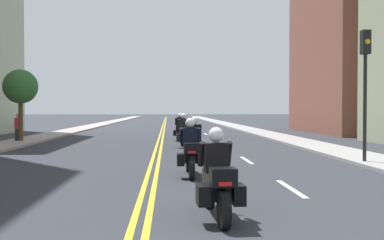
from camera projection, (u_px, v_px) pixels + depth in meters
ground_plane at (164, 126)px, 50.42m from camera, size 264.00×264.00×0.00m
sidewalk_left at (93, 126)px, 50.00m from camera, size 2.15×144.00×0.12m
sidewalk_right at (233, 126)px, 50.83m from camera, size 2.15×144.00×0.12m
centreline_yellow_inner at (163, 126)px, 50.41m from camera, size 0.12×132.00×0.01m
centreline_yellow_outer at (165, 126)px, 50.42m from camera, size 0.12×132.00×0.01m
lane_dashes_white at (209, 136)px, 31.63m from camera, size 0.14×56.40×0.01m
motorcycle_0 at (217, 182)px, 7.66m from camera, size 0.78×2.18×1.55m
motorcycle_1 at (190, 153)px, 12.62m from camera, size 0.76×2.30×1.62m
motorcycle_2 at (194, 142)px, 17.00m from camera, size 0.77×2.13×1.57m
motorcycle_3 at (184, 134)px, 22.28m from camera, size 0.78×2.23×1.67m
motorcycle_4 at (180, 130)px, 26.98m from camera, size 0.78×2.19×1.64m
motorcycle_5 at (181, 127)px, 32.08m from camera, size 0.76×2.15×1.61m
traffic_light_near at (365, 72)px, 15.22m from camera, size 0.28×0.38×4.50m
pedestrian_0 at (18, 128)px, 25.39m from camera, size 0.41×0.33×1.63m
street_tree_0 at (20, 87)px, 25.26m from camera, size 1.90×1.90×4.09m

